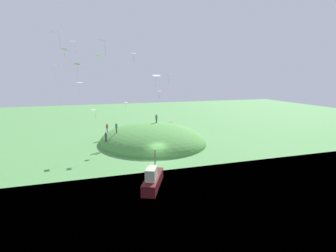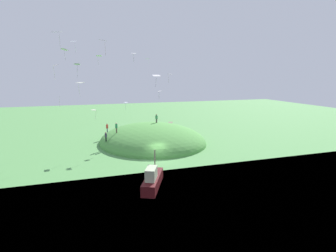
{
  "view_description": "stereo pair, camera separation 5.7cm",
  "coord_description": "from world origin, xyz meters",
  "px_view_note": "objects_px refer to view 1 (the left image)",
  "views": [
    {
      "loc": [
        -37.31,
        10.68,
        12.12
      ],
      "look_at": [
        1.51,
        -2.03,
        4.48
      ],
      "focal_mm": 29.29,
      "sensor_mm": 36.0,
      "label": 1
    },
    {
      "loc": [
        -37.33,
        10.63,
        12.12
      ],
      "look_at": [
        1.51,
        -2.03,
        4.48
      ],
      "focal_mm": 29.29,
      "sensor_mm": 36.0,
      "label": 2
    }
  ],
  "objects_px": {
    "kite_1": "(147,59)",
    "kite_8": "(77,65)",
    "person_watching_kites": "(107,127)",
    "kite_5": "(170,75)",
    "person_on_hilltop": "(116,126)",
    "kite_4": "(80,83)",
    "kite_6": "(126,103)",
    "kite_15": "(55,66)",
    "kite_9": "(57,33)",
    "kite_10": "(64,50)",
    "kite_7": "(73,42)",
    "person_near_shore": "(106,136)",
    "kite_12": "(160,92)",
    "kite_0": "(134,54)",
    "kite_3": "(156,76)",
    "kite_11": "(59,98)",
    "kite_13": "(94,110)",
    "kite_14": "(103,41)",
    "kite_2": "(99,56)",
    "boat_on_lake": "(153,180)"
  },
  "relations": [
    {
      "from": "kite_3",
      "to": "kite_0",
      "type": "bearing_deg",
      "value": 39.79
    },
    {
      "from": "person_on_hilltop",
      "to": "kite_1",
      "type": "xyz_separation_m",
      "value": [
        6.19,
        -7.16,
        11.65
      ]
    },
    {
      "from": "kite_4",
      "to": "kite_8",
      "type": "bearing_deg",
      "value": 176.89
    },
    {
      "from": "kite_6",
      "to": "kite_14",
      "type": "relative_size",
      "value": 0.62
    },
    {
      "from": "kite_4",
      "to": "person_on_hilltop",
      "type": "bearing_deg",
      "value": -72.14
    },
    {
      "from": "kite_10",
      "to": "kite_7",
      "type": "bearing_deg",
      "value": -7.91
    },
    {
      "from": "person_watching_kites",
      "to": "kite_6",
      "type": "xyz_separation_m",
      "value": [
        -5.31,
        -2.93,
        5.06
      ]
    },
    {
      "from": "person_on_hilltop",
      "to": "kite_15",
      "type": "xyz_separation_m",
      "value": [
        -2.77,
        8.84,
        9.89
      ]
    },
    {
      "from": "kite_1",
      "to": "kite_12",
      "type": "height_order",
      "value": "kite_1"
    },
    {
      "from": "kite_9",
      "to": "kite_11",
      "type": "xyz_separation_m",
      "value": [
        9.45,
        0.97,
        -9.22
      ]
    },
    {
      "from": "kite_12",
      "to": "kite_13",
      "type": "relative_size",
      "value": 0.83
    },
    {
      "from": "person_near_shore",
      "to": "kite_6",
      "type": "xyz_separation_m",
      "value": [
        2.36,
        -3.9,
        5.08
      ]
    },
    {
      "from": "kite_12",
      "to": "kite_15",
      "type": "height_order",
      "value": "kite_15"
    },
    {
      "from": "kite_10",
      "to": "person_on_hilltop",
      "type": "bearing_deg",
      "value": -57.42
    },
    {
      "from": "kite_11",
      "to": "boat_on_lake",
      "type": "bearing_deg",
      "value": -154.77
    },
    {
      "from": "kite_1",
      "to": "kite_12",
      "type": "xyz_separation_m",
      "value": [
        -13.66,
        1.56,
        -5.44
      ]
    },
    {
      "from": "boat_on_lake",
      "to": "kite_0",
      "type": "height_order",
      "value": "kite_0"
    },
    {
      "from": "kite_4",
      "to": "kite_8",
      "type": "height_order",
      "value": "kite_8"
    },
    {
      "from": "kite_12",
      "to": "kite_4",
      "type": "bearing_deg",
      "value": 62.92
    },
    {
      "from": "person_near_shore",
      "to": "kite_15",
      "type": "relative_size",
      "value": 0.74
    },
    {
      "from": "boat_on_lake",
      "to": "kite_0",
      "type": "xyz_separation_m",
      "value": [
        13.1,
        -0.79,
        14.22
      ]
    },
    {
      "from": "kite_0",
      "to": "kite_6",
      "type": "xyz_separation_m",
      "value": [
        6.96,
        0.13,
        -7.74
      ]
    },
    {
      "from": "kite_6",
      "to": "kite_15",
      "type": "bearing_deg",
      "value": 109.18
    },
    {
      "from": "kite_6",
      "to": "kite_14",
      "type": "xyz_separation_m",
      "value": [
        -8.39,
        4.25,
        9.24
      ]
    },
    {
      "from": "kite_3",
      "to": "kite_7",
      "type": "relative_size",
      "value": 0.88
    },
    {
      "from": "kite_10",
      "to": "kite_13",
      "type": "height_order",
      "value": "kite_10"
    },
    {
      "from": "kite_0",
      "to": "kite_8",
      "type": "relative_size",
      "value": 0.68
    },
    {
      "from": "person_near_shore",
      "to": "kite_10",
      "type": "bearing_deg",
      "value": -172.99
    },
    {
      "from": "person_near_shore",
      "to": "kite_13",
      "type": "bearing_deg",
      "value": -171.64
    },
    {
      "from": "kite_10",
      "to": "kite_15",
      "type": "xyz_separation_m",
      "value": [
        1.94,
        1.47,
        -2.2
      ]
    },
    {
      "from": "person_watching_kites",
      "to": "kite_5",
      "type": "relative_size",
      "value": 1.34
    },
    {
      "from": "kite_4",
      "to": "kite_6",
      "type": "height_order",
      "value": "kite_4"
    },
    {
      "from": "kite_5",
      "to": "kite_6",
      "type": "relative_size",
      "value": 1.03
    },
    {
      "from": "kite_7",
      "to": "kite_15",
      "type": "bearing_deg",
      "value": 158.3
    },
    {
      "from": "kite_6",
      "to": "kite_9",
      "type": "xyz_separation_m",
      "value": [
        -7.55,
        10.03,
        10.2
      ]
    },
    {
      "from": "kite_11",
      "to": "kite_10",
      "type": "bearing_deg",
      "value": -167.58
    },
    {
      "from": "person_on_hilltop",
      "to": "kite_1",
      "type": "bearing_deg",
      "value": 48.21
    },
    {
      "from": "kite_10",
      "to": "kite_15",
      "type": "relative_size",
      "value": 0.75
    },
    {
      "from": "kite_1",
      "to": "kite_13",
      "type": "relative_size",
      "value": 0.71
    },
    {
      "from": "kite_3",
      "to": "kite_8",
      "type": "bearing_deg",
      "value": 78.84
    },
    {
      "from": "person_on_hilltop",
      "to": "kite_4",
      "type": "relative_size",
      "value": 0.8
    },
    {
      "from": "kite_10",
      "to": "kite_15",
      "type": "height_order",
      "value": "kite_10"
    },
    {
      "from": "kite_0",
      "to": "kite_9",
      "type": "bearing_deg",
      "value": 93.34
    },
    {
      "from": "kite_9",
      "to": "kite_10",
      "type": "xyz_separation_m",
      "value": [
        1.86,
        -0.7,
        -1.99
      ]
    },
    {
      "from": "kite_1",
      "to": "kite_8",
      "type": "xyz_separation_m",
      "value": [
        -13.17,
        12.97,
        -1.72
      ]
    },
    {
      "from": "kite_10",
      "to": "kite_8",
      "type": "bearing_deg",
      "value": -145.46
    },
    {
      "from": "kite_2",
      "to": "kite_14",
      "type": "bearing_deg",
      "value": 178.54
    },
    {
      "from": "kite_7",
      "to": "person_near_shore",
      "type": "bearing_deg",
      "value": -141.48
    },
    {
      "from": "kite_7",
      "to": "kite_15",
      "type": "relative_size",
      "value": 0.89
    },
    {
      "from": "kite_4",
      "to": "kite_11",
      "type": "relative_size",
      "value": 1.25
    }
  ]
}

